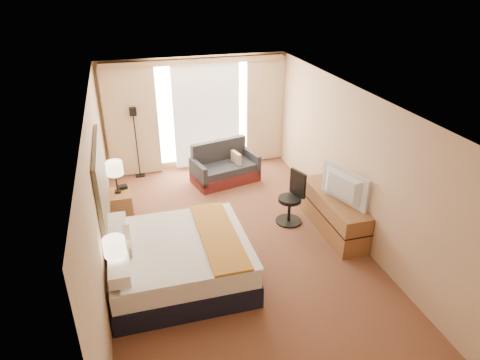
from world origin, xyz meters
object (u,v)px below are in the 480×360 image
object	(u,v)px
bed	(179,260)
television	(340,187)
media_dresser	(333,213)
loveseat	(225,169)
nightstand_left	(126,292)
desk_chair	(292,200)
nightstand_right	(120,206)
lamp_right	(114,169)
lamp_left	(115,248)
floor_lamp	(135,129)

from	to	relation	value
bed	television	size ratio (longest dim) A/B	2.00
media_dresser	loveseat	xyz separation A→B (m)	(-1.40, 2.49, -0.06)
nightstand_left	media_dresser	size ratio (longest dim) A/B	0.31
loveseat	desk_chair	bearing A→B (deg)	-82.25
nightstand_right	lamp_right	world-z (taller)	lamp_right
desk_chair	lamp_right	bearing A→B (deg)	143.16
media_dresser	desk_chair	distance (m)	0.78
media_dresser	loveseat	distance (m)	2.86
nightstand_right	television	world-z (taller)	television
nightstand_right	bed	xyz separation A→B (m)	(0.81, -2.10, 0.09)
nightstand_left	television	size ratio (longest dim) A/B	0.53
loveseat	desk_chair	xyz separation A→B (m)	(0.80, -2.01, 0.16)
nightstand_left	lamp_left	world-z (taller)	lamp_left
nightstand_right	media_dresser	size ratio (longest dim) A/B	0.31
nightstand_right	lamp_left	size ratio (longest dim) A/B	0.89
floor_lamp	television	world-z (taller)	floor_lamp
desk_chair	lamp_right	size ratio (longest dim) A/B	1.60
loveseat	lamp_right	size ratio (longest dim) A/B	2.47
nightstand_left	nightstand_right	xyz separation A→B (m)	(0.00, 2.50, 0.00)
nightstand_right	media_dresser	bearing A→B (deg)	-21.40
media_dresser	floor_lamp	world-z (taller)	floor_lamp
desk_chair	lamp_left	distance (m)	3.54
floor_lamp	lamp_right	bearing A→B (deg)	-104.94
nightstand_right	desk_chair	xyz separation A→B (m)	(3.09, -0.96, 0.17)
nightstand_left	lamp_right	world-z (taller)	lamp_right
media_dresser	lamp_left	world-z (taller)	lamp_left
desk_chair	television	bearing A→B (deg)	-71.16
nightstand_right	loveseat	world-z (taller)	loveseat
nightstand_left	loveseat	xyz separation A→B (m)	(2.30, 3.54, 0.02)
nightstand_left	nightstand_right	world-z (taller)	same
floor_lamp	lamp_left	distance (m)	4.33
nightstand_right	lamp_left	distance (m)	2.59
loveseat	television	bearing A→B (deg)	-77.49
nightstand_right	media_dresser	xyz separation A→B (m)	(3.70, -1.45, 0.07)
nightstand_left	bed	bearing A→B (deg)	26.31
desk_chair	television	world-z (taller)	television
desk_chair	television	distance (m)	1.06
nightstand_left	desk_chair	xyz separation A→B (m)	(3.09, 1.54, 0.17)
floor_lamp	media_dresser	bearing A→B (deg)	-45.37
bed	media_dresser	bearing A→B (deg)	12.67
nightstand_right	media_dresser	world-z (taller)	media_dresser
media_dresser	lamp_right	bearing A→B (deg)	158.26
bed	lamp_right	distance (m)	2.38
nightstand_right	floor_lamp	bearing A→B (deg)	75.63
floor_lamp	nightstand_right	bearing A→B (deg)	-104.37
nightstand_left	lamp_left	xyz separation A→B (m)	(-0.06, 0.02, 0.75)
loveseat	lamp_right	xyz separation A→B (m)	(-2.31, -1.01, 0.75)
media_dresser	desk_chair	world-z (taller)	desk_chair
lamp_right	media_dresser	bearing A→B (deg)	-21.74
media_dresser	floor_lamp	bearing A→B (deg)	134.63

